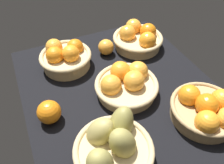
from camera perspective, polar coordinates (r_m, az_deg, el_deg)
market_tray at (r=87.39cm, az=2.27°, el=-2.81°), size 84.00×72.00×3.00cm
basket_near_left at (r=96.05cm, az=-11.84°, el=6.38°), size 21.69×21.69×11.30cm
basket_near_right_pears at (r=66.37cm, az=0.18°, el=-16.31°), size 23.29×23.42×15.20cm
basket_center at (r=83.39cm, az=3.65°, el=-0.27°), size 23.84×23.84×10.34cm
basket_far_left at (r=106.63cm, az=6.69°, el=11.12°), size 23.19×23.19×10.58cm
basket_far_right at (r=80.51cm, az=22.98°, el=-6.53°), size 23.28×23.28×11.32cm
loose_orange_front_gap at (r=77.20cm, az=-15.78°, el=-7.40°), size 8.01×8.01×8.01cm
loose_orange_back_gap at (r=101.50cm, az=-1.54°, el=8.90°), size 7.07×7.07×7.07cm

